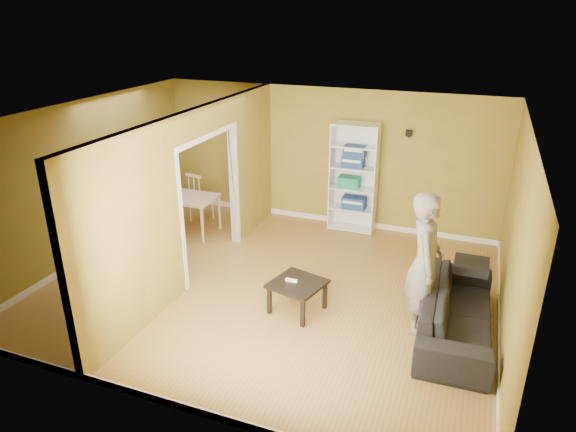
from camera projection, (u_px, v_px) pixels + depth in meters
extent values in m
plane|color=#9D682B|center=(271.00, 285.00, 7.82)|extent=(6.50, 6.50, 0.00)
plane|color=white|center=(269.00, 115.00, 6.84)|extent=(6.50, 6.50, 0.00)
plane|color=olive|center=(326.00, 157.00, 9.70)|extent=(6.50, 0.00, 6.50)
plane|color=olive|center=(159.00, 302.00, 4.95)|extent=(6.50, 0.00, 6.50)
plane|color=olive|center=(87.00, 180.00, 8.41)|extent=(0.00, 5.50, 5.50)
plane|color=olive|center=(515.00, 241.00, 6.25)|extent=(0.00, 5.50, 5.50)
cube|color=black|center=(409.00, 133.00, 8.93)|extent=(0.10, 0.10, 0.10)
imported|color=#2C2C33|center=(458.00, 304.00, 6.54)|extent=(2.27, 1.03, 0.85)
imported|color=slate|center=(426.00, 251.00, 6.41)|extent=(0.89, 0.74, 2.22)
cube|color=white|center=(332.00, 175.00, 9.59)|extent=(0.02, 0.37, 2.03)
cube|color=white|center=(376.00, 180.00, 9.31)|extent=(0.02, 0.37, 2.03)
cube|color=white|center=(356.00, 175.00, 9.60)|extent=(0.85, 0.02, 2.03)
cube|color=white|center=(351.00, 227.00, 9.83)|extent=(0.81, 0.37, 0.02)
cube|color=white|center=(352.00, 208.00, 9.67)|extent=(0.81, 0.37, 0.02)
cube|color=white|center=(353.00, 188.00, 9.52)|extent=(0.81, 0.37, 0.02)
cube|color=white|center=(354.00, 168.00, 9.37)|extent=(0.81, 0.37, 0.02)
cube|color=white|center=(355.00, 146.00, 9.22)|extent=(0.81, 0.37, 0.02)
cube|color=white|center=(356.00, 124.00, 9.07)|extent=(0.81, 0.37, 0.02)
cube|color=navy|center=(354.00, 202.00, 9.62)|extent=(0.43, 0.28, 0.22)
cube|color=#0F5C49|center=(349.00, 182.00, 9.51)|extent=(0.40, 0.26, 0.20)
cube|color=#111553|center=(353.00, 162.00, 9.34)|extent=(0.40, 0.26, 0.20)
cube|color=#10104B|center=(355.00, 151.00, 9.25)|extent=(0.39, 0.26, 0.20)
cube|color=black|center=(297.00, 284.00, 7.03)|extent=(0.67, 0.67, 0.04)
cube|color=black|center=(271.00, 304.00, 6.96)|extent=(0.06, 0.06, 0.40)
cube|color=black|center=(310.00, 312.00, 6.78)|extent=(0.06, 0.06, 0.40)
cube|color=black|center=(286.00, 285.00, 7.44)|extent=(0.06, 0.06, 0.40)
cube|color=black|center=(322.00, 292.00, 7.26)|extent=(0.06, 0.06, 0.40)
cube|color=white|center=(292.00, 280.00, 7.04)|extent=(0.17, 0.04, 0.03)
cube|color=beige|center=(185.00, 197.00, 9.45)|extent=(1.12, 0.75, 0.04)
cylinder|color=beige|center=(153.00, 217.00, 9.48)|extent=(0.05, 0.05, 0.66)
cylinder|color=beige|center=(202.00, 225.00, 9.13)|extent=(0.05, 0.05, 0.66)
cylinder|color=beige|center=(173.00, 205.00, 10.04)|extent=(0.05, 0.05, 0.66)
cylinder|color=beige|center=(220.00, 212.00, 9.70)|extent=(0.05, 0.05, 0.66)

